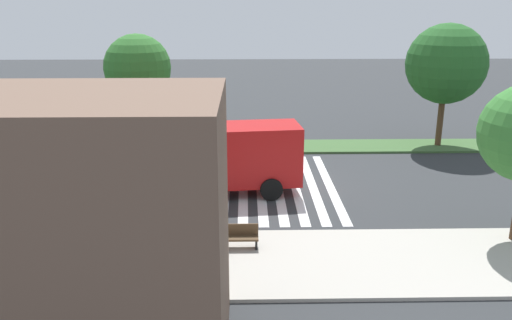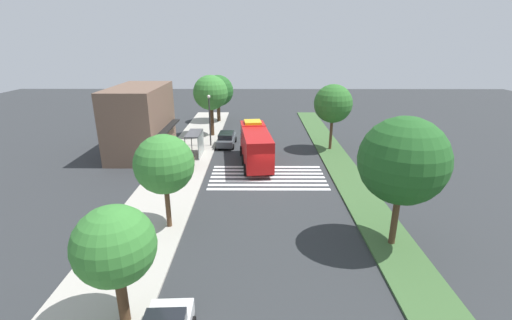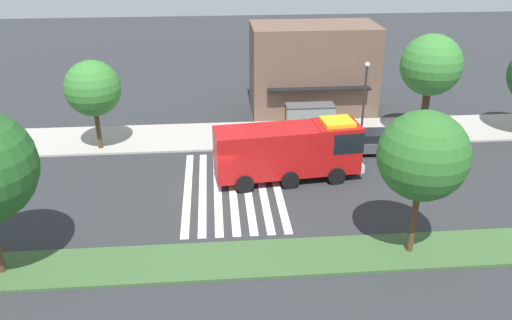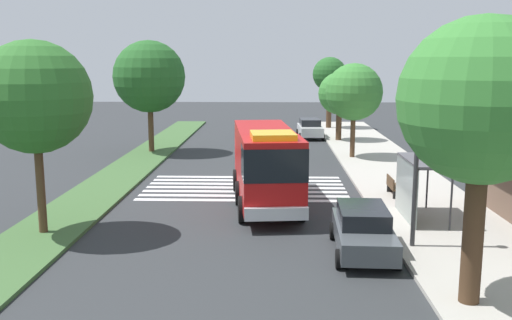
% 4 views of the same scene
% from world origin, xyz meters
% --- Properties ---
extents(ground_plane, '(120.00, 120.00, 0.00)m').
position_xyz_m(ground_plane, '(0.00, 0.00, 0.00)').
color(ground_plane, '#2D3033').
extents(sidewalk, '(60.00, 5.18, 0.14)m').
position_xyz_m(sidewalk, '(0.00, 8.33, 0.07)').
color(sidewalk, '#ADA89E').
rests_on(sidewalk, ground_plane).
extents(median_strip, '(60.00, 3.00, 0.14)m').
position_xyz_m(median_strip, '(0.00, -7.24, 0.07)').
color(median_strip, '#3D6033').
rests_on(median_strip, ground_plane).
extents(crosswalk, '(5.85, 10.34, 0.01)m').
position_xyz_m(crosswalk, '(1.08, 0.00, 0.01)').
color(crosswalk, silver).
rests_on(crosswalk, ground_plane).
extents(fire_truck, '(9.28, 3.46, 3.74)m').
position_xyz_m(fire_truck, '(4.87, 1.14, 2.03)').
color(fire_truck, '#B71414').
rests_on(fire_truck, ground_plane).
extents(parked_car_west, '(4.39, 2.21, 1.63)m').
position_xyz_m(parked_car_west, '(-18.14, 4.54, 0.85)').
color(parked_car_west, silver).
rests_on(parked_car_west, ground_plane).
extents(parked_car_mid, '(4.68, 2.19, 1.59)m').
position_xyz_m(parked_car_mid, '(11.03, 4.55, 0.83)').
color(parked_car_mid, '#474C51').
rests_on(parked_car_mid, ground_plane).
extents(bus_stop_shelter, '(3.50, 1.40, 2.46)m').
position_xyz_m(bus_stop_shelter, '(7.08, 7.23, 1.89)').
color(bus_stop_shelter, '#4C4C51').
rests_on(bus_stop_shelter, sidewalk).
extents(bench_near_shelter, '(1.60, 0.50, 0.90)m').
position_xyz_m(bench_near_shelter, '(3.08, 7.23, 0.59)').
color(bench_near_shelter, '#4C3823').
rests_on(bench_near_shelter, sidewalk).
extents(street_lamp, '(0.36, 0.36, 5.84)m').
position_xyz_m(street_lamp, '(10.65, 6.34, 3.61)').
color(street_lamp, '#2D2D30').
rests_on(street_lamp, sidewalk).
extents(sidewalk_tree_far_west, '(3.22, 3.22, 6.71)m').
position_xyz_m(sidewalk_tree_far_west, '(-24.75, 6.74, 5.15)').
color(sidewalk_tree_far_west, '#47301E').
rests_on(sidewalk_tree_far_west, sidewalk).
extents(sidewalk_tree_west, '(3.41, 3.41, 5.48)m').
position_xyz_m(sidewalk_tree_west, '(-16.19, 6.74, 3.88)').
color(sidewalk_tree_west, '#47301E').
rests_on(sidewalk_tree_west, sidewalk).
extents(sidewalk_tree_center, '(3.77, 3.77, 6.23)m').
position_xyz_m(sidewalk_tree_center, '(-7.93, 6.74, 4.47)').
color(sidewalk_tree_center, '#513823').
rests_on(sidewalk_tree_center, sidewalk).
extents(sidewalk_tree_east, '(4.30, 4.30, 7.56)m').
position_xyz_m(sidewalk_tree_east, '(15.32, 6.74, 5.51)').
color(sidewalk_tree_east, '#47301E').
rests_on(sidewalk_tree_east, sidewalk).
extents(median_tree_far_west, '(5.03, 5.03, 7.79)m').
position_xyz_m(median_tree_far_west, '(-9.90, -7.24, 5.41)').
color(median_tree_far_west, '#513823').
rests_on(median_tree_far_west, median_strip).
extents(median_tree_west, '(4.15, 4.15, 7.17)m').
position_xyz_m(median_tree_west, '(9.43, -7.24, 5.22)').
color(median_tree_west, '#513823').
rests_on(median_tree_west, median_strip).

